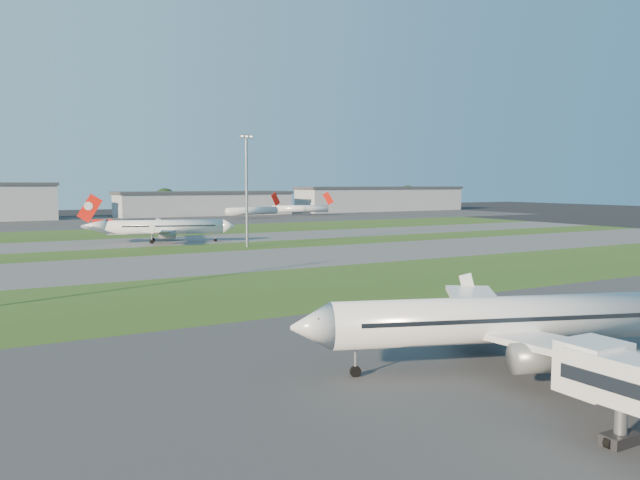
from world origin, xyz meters
TOP-DOWN VIEW (x-y plane):
  - grass_strip_a at (0.00, 52.00)m, footprint 300.00×34.00m
  - taxiway_a at (0.00, 85.00)m, footprint 300.00×32.00m
  - grass_strip_b at (0.00, 110.00)m, footprint 300.00×18.00m
  - taxiway_b at (0.00, 132.00)m, footprint 300.00×26.00m
  - grass_strip_c at (0.00, 165.00)m, footprint 300.00×40.00m
  - apron_far at (0.00, 225.00)m, footprint 400.00×80.00m
  - airliner_parked at (-3.74, 8.95)m, footprint 34.08×28.80m
  - airliner_taxiing at (1.18, 127.95)m, footprint 33.89×28.54m
  - mini_jet_near at (63.58, 218.79)m, footprint 28.09×9.73m
  - mini_jet_far at (92.47, 230.04)m, footprint 26.21×14.76m
  - light_mast_centre at (15.00, 108.00)m, footprint 3.20×0.70m
  - hangar_east at (55.00, 255.00)m, footprint 81.60×23.00m
  - hangar_far_east at (155.00, 255.00)m, footprint 96.90×23.00m
  - tree_mid_west at (-20.00, 266.00)m, footprint 9.90×9.90m
  - tree_mid_east at (40.00, 269.00)m, footprint 11.55×11.55m
  - tree_east at (115.00, 267.00)m, footprint 10.45×10.45m
  - tree_far_east at (185.00, 271.00)m, footprint 12.65×12.65m

SIDE VIEW (x-z plane):
  - grass_strip_a at x=0.00m, z-range 0.00..0.01m
  - taxiway_a at x=0.00m, z-range 0.00..0.01m
  - grass_strip_b at x=0.00m, z-range 0.00..0.01m
  - taxiway_b at x=0.00m, z-range 0.00..0.01m
  - grass_strip_c at x=0.00m, z-range 0.00..0.01m
  - apron_far at x=0.00m, z-range 0.00..0.01m
  - mini_jet_near at x=63.58m, z-range -1.46..8.02m
  - mini_jet_far at x=92.47m, z-range -1.46..8.02m
  - airliner_taxiing at x=1.18m, z-range -1.62..9.28m
  - airliner_parked at x=-3.74m, z-range -1.65..9.42m
  - hangar_east at x=55.00m, z-range 0.04..11.24m
  - tree_mid_west at x=-20.00m, z-range 0.44..11.24m
  - tree_east at x=115.00m, z-range 0.46..11.86m
  - hangar_far_east at x=155.00m, z-range 0.04..13.24m
  - tree_mid_east at x=40.00m, z-range 0.51..13.11m
  - tree_far_east at x=185.00m, z-range 0.56..14.36m
  - light_mast_centre at x=15.00m, z-range 1.91..27.71m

